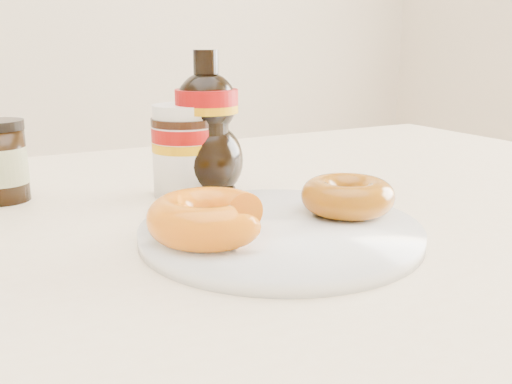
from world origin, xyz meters
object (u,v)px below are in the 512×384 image
nutella_jar (184,147)px  dining_table (219,285)px  plate (280,231)px  syrup_bottle (207,124)px  donut_whole (348,196)px  dark_jar (1,162)px  donut_bitten (208,218)px

nutella_jar → dining_table: bearing=-91.3°
dining_table → plate: 0.13m
syrup_bottle → nutella_jar: bearing=157.7°
plate → nutella_jar: bearing=95.8°
donut_whole → dark_jar: (-0.31, 0.27, 0.02)m
nutella_jar → dark_jar: nutella_jar is taller
plate → donut_whole: 0.09m
dining_table → dark_jar: bearing=138.3°
nutella_jar → donut_bitten: bearing=-106.0°
dark_jar → donut_bitten: bearing=-62.3°
donut_bitten → donut_whole: bearing=2.2°
dining_table → donut_bitten: 0.16m
syrup_bottle → donut_whole: bearing=-67.0°
donut_bitten → donut_whole: donut_bitten is taller
dining_table → plate: plate is taller
plate → syrup_bottle: syrup_bottle is taller
dining_table → donut_whole: size_ratio=14.41×
dining_table → donut_whole: (0.11, -0.09, 0.11)m
syrup_bottle → donut_bitten: bearing=-113.9°
dark_jar → donut_whole: bearing=-41.4°
plate → syrup_bottle: size_ratio=1.55×
donut_whole → syrup_bottle: size_ratio=0.55×
donut_bitten → dark_jar: dark_jar is taller
donut_whole → nutella_jar: (-0.10, 0.19, 0.03)m
donut_whole → dark_jar: dark_jar is taller
dining_table → nutella_jar: (0.00, 0.10, 0.14)m
dining_table → donut_bitten: donut_bitten is taller
donut_bitten → dark_jar: 0.31m
dining_table → dark_jar: size_ratio=14.40×
nutella_jar → dark_jar: 0.22m
donut_whole → nutella_jar: bearing=118.3°
dining_table → nutella_jar: bearing=88.7°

